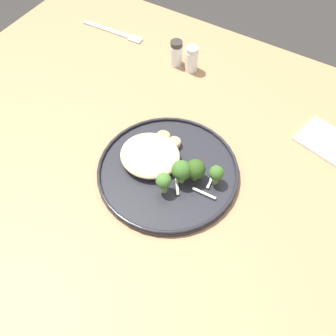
{
  "coord_description": "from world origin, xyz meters",
  "views": [
    {
      "loc": [
        -0.2,
        0.42,
        1.42
      ],
      "look_at": [
        0.06,
        0.01,
        0.76
      ],
      "focal_mm": 43.45,
      "sensor_mm": 36.0,
      "label": 1
    }
  ],
  "objects_px": {
    "pepper_shaker": "(176,53)",
    "seared_scallop_center_golden": "(163,137)",
    "broccoli_floret_right_tilted": "(216,174)",
    "dinner_fork": "(115,32)",
    "seared_scallop_right_edge": "(141,163)",
    "broccoli_floret_front_edge": "(194,169)",
    "folded_napkin": "(333,146)",
    "broccoli_floret_rear_charred": "(164,181)",
    "seared_scallop_left_edge": "(146,154)",
    "salt_shaker": "(192,59)",
    "dinner_plate": "(168,171)",
    "broccoli_floret_left_leaning": "(181,171)",
    "seared_scallop_large_seared": "(174,143)",
    "seared_scallop_on_noodles": "(134,152)"
  },
  "relations": [
    {
      "from": "seared_scallop_on_noodles",
      "to": "pepper_shaker",
      "type": "bearing_deg",
      "value": -75.35
    },
    {
      "from": "seared_scallop_large_seared",
      "to": "folded_napkin",
      "type": "distance_m",
      "value": 0.34
    },
    {
      "from": "seared_scallop_large_seared",
      "to": "broccoli_floret_left_leaning",
      "type": "xyz_separation_m",
      "value": [
        -0.06,
        0.07,
        0.02
      ]
    },
    {
      "from": "seared_scallop_right_edge",
      "to": "dinner_fork",
      "type": "height_order",
      "value": "seared_scallop_right_edge"
    },
    {
      "from": "seared_scallop_center_golden",
      "to": "broccoli_floret_rear_charred",
      "type": "relative_size",
      "value": 0.59
    },
    {
      "from": "seared_scallop_center_golden",
      "to": "pepper_shaker",
      "type": "xyz_separation_m",
      "value": [
        0.11,
        -0.24,
        0.01
      ]
    },
    {
      "from": "dinner_fork",
      "to": "dinner_plate",
      "type": "bearing_deg",
      "value": 138.37
    },
    {
      "from": "broccoli_floret_right_tilted",
      "to": "dinner_plate",
      "type": "bearing_deg",
      "value": 14.51
    },
    {
      "from": "seared_scallop_left_edge",
      "to": "seared_scallop_large_seared",
      "type": "bearing_deg",
      "value": -119.94
    },
    {
      "from": "seared_scallop_left_edge",
      "to": "seared_scallop_right_edge",
      "type": "relative_size",
      "value": 0.86
    },
    {
      "from": "dinner_plate",
      "to": "dinner_fork",
      "type": "height_order",
      "value": "dinner_plate"
    },
    {
      "from": "broccoli_floret_front_edge",
      "to": "broccoli_floret_left_leaning",
      "type": "bearing_deg",
      "value": 46.22
    },
    {
      "from": "broccoli_floret_right_tilted",
      "to": "broccoli_floret_rear_charred",
      "type": "bearing_deg",
      "value": 42.09
    },
    {
      "from": "seared_scallop_center_golden",
      "to": "broccoli_floret_rear_charred",
      "type": "bearing_deg",
      "value": 122.22
    },
    {
      "from": "seared_scallop_on_noodles",
      "to": "folded_napkin",
      "type": "distance_m",
      "value": 0.43
    },
    {
      "from": "seared_scallop_left_edge",
      "to": "salt_shaker",
      "type": "bearing_deg",
      "value": -78.41
    },
    {
      "from": "seared_scallop_right_edge",
      "to": "broccoli_floret_front_edge",
      "type": "xyz_separation_m",
      "value": [
        -0.11,
        -0.03,
        0.02
      ]
    },
    {
      "from": "seared_scallop_left_edge",
      "to": "broccoli_floret_rear_charred",
      "type": "bearing_deg",
      "value": 145.01
    },
    {
      "from": "dinner_fork",
      "to": "seared_scallop_center_golden",
      "type": "bearing_deg",
      "value": 140.3
    },
    {
      "from": "folded_napkin",
      "to": "pepper_shaker",
      "type": "bearing_deg",
      "value": -8.26
    },
    {
      "from": "seared_scallop_left_edge",
      "to": "broccoli_floret_front_edge",
      "type": "bearing_deg",
      "value": -177.18
    },
    {
      "from": "dinner_plate",
      "to": "seared_scallop_center_golden",
      "type": "height_order",
      "value": "seared_scallop_center_golden"
    },
    {
      "from": "folded_napkin",
      "to": "salt_shaker",
      "type": "height_order",
      "value": "salt_shaker"
    },
    {
      "from": "seared_scallop_right_edge",
      "to": "broccoli_floret_front_edge",
      "type": "bearing_deg",
      "value": -164.26
    },
    {
      "from": "seared_scallop_right_edge",
      "to": "seared_scallop_left_edge",
      "type": "bearing_deg",
      "value": -83.68
    },
    {
      "from": "seared_scallop_large_seared",
      "to": "seared_scallop_right_edge",
      "type": "bearing_deg",
      "value": 69.78
    },
    {
      "from": "dinner_fork",
      "to": "pepper_shaker",
      "type": "relative_size",
      "value": 2.79
    },
    {
      "from": "folded_napkin",
      "to": "pepper_shaker",
      "type": "relative_size",
      "value": 2.24
    },
    {
      "from": "broccoli_floret_right_tilted",
      "to": "dinner_fork",
      "type": "height_order",
      "value": "broccoli_floret_right_tilted"
    },
    {
      "from": "broccoli_floret_rear_charred",
      "to": "seared_scallop_large_seared",
      "type": "bearing_deg",
      "value": -69.3
    },
    {
      "from": "seared_scallop_on_noodles",
      "to": "seared_scallop_center_golden",
      "type": "height_order",
      "value": "seared_scallop_on_noodles"
    },
    {
      "from": "salt_shaker",
      "to": "pepper_shaker",
      "type": "xyz_separation_m",
      "value": [
        0.04,
        0.0,
        0.0
      ]
    },
    {
      "from": "seared_scallop_on_noodles",
      "to": "dinner_fork",
      "type": "xyz_separation_m",
      "value": [
        0.29,
        -0.33,
        -0.02
      ]
    },
    {
      "from": "seared_scallop_large_seared",
      "to": "broccoli_floret_left_leaning",
      "type": "distance_m",
      "value": 0.09
    },
    {
      "from": "seared_scallop_center_golden",
      "to": "salt_shaker",
      "type": "bearing_deg",
      "value": -74.72
    },
    {
      "from": "broccoli_floret_rear_charred",
      "to": "pepper_shaker",
      "type": "xyz_separation_m",
      "value": [
        0.18,
        -0.35,
        -0.01
      ]
    },
    {
      "from": "pepper_shaker",
      "to": "broccoli_floret_left_leaning",
      "type": "bearing_deg",
      "value": 122.04
    },
    {
      "from": "broccoli_floret_rear_charred",
      "to": "broccoli_floret_right_tilted",
      "type": "bearing_deg",
      "value": -137.91
    },
    {
      "from": "seared_scallop_left_edge",
      "to": "broccoli_floret_left_leaning",
      "type": "distance_m",
      "value": 0.1
    },
    {
      "from": "seared_scallop_on_noodles",
      "to": "seared_scallop_large_seared",
      "type": "distance_m",
      "value": 0.09
    },
    {
      "from": "dinner_plate",
      "to": "pepper_shaker",
      "type": "xyz_separation_m",
      "value": [
        0.16,
        -0.31,
        0.02
      ]
    },
    {
      "from": "broccoli_floret_left_leaning",
      "to": "seared_scallop_right_edge",
      "type": "bearing_deg",
      "value": 7.05
    },
    {
      "from": "seared_scallop_left_edge",
      "to": "dinner_fork",
      "type": "distance_m",
      "value": 0.45
    },
    {
      "from": "seared_scallop_right_edge",
      "to": "seared_scallop_large_seared",
      "type": "relative_size",
      "value": 1.25
    },
    {
      "from": "dinner_fork",
      "to": "salt_shaker",
      "type": "xyz_separation_m",
      "value": [
        -0.25,
        0.02,
        0.03
      ]
    },
    {
      "from": "seared_scallop_center_golden",
      "to": "folded_napkin",
      "type": "xyz_separation_m",
      "value": [
        -0.32,
        -0.18,
        -0.02
      ]
    },
    {
      "from": "seared_scallop_center_golden",
      "to": "broccoli_floret_right_tilted",
      "type": "relative_size",
      "value": 0.62
    },
    {
      "from": "pepper_shaker",
      "to": "seared_scallop_center_golden",
      "type": "bearing_deg",
      "value": 114.44
    },
    {
      "from": "broccoli_floret_rear_charred",
      "to": "broccoli_floret_right_tilted",
      "type": "relative_size",
      "value": 1.06
    },
    {
      "from": "dinner_plate",
      "to": "broccoli_floret_rear_charred",
      "type": "relative_size",
      "value": 5.8
    }
  ]
}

